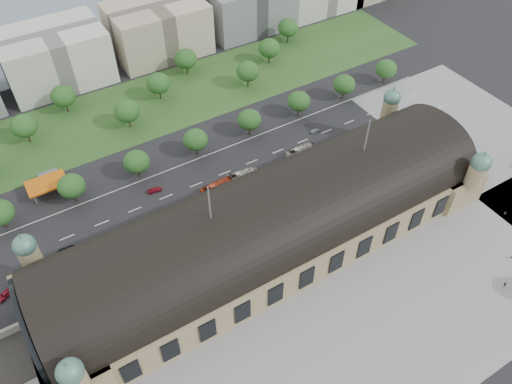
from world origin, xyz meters
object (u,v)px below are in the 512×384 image
bus_mid (242,175)px  pedestrian_2 (505,213)px  traffic_car_3 (155,190)px  bus_west (217,187)px  bus_east (300,151)px  parked_car_4 (119,256)px  petrol_station (49,180)px  parked_car_1 (4,295)px  parked_car_0 (80,269)px  traffic_car_2 (66,250)px  traffic_car_5 (315,131)px  pedestrian_4 (504,285)px  traffic_car_6 (355,133)px  parked_car_5 (182,222)px  pedestrian_1 (512,257)px  parked_car_2 (82,262)px  parked_car_3 (77,275)px  parked_car_6 (182,219)px

bus_mid → pedestrian_2: size_ratio=6.53×
traffic_car_3 → bus_west: (19.52, -11.46, 1.03)m
bus_east → parked_car_4: bearing=98.1°
petrol_station → parked_car_1: size_ratio=2.64×
parked_car_0 → traffic_car_2: bearing=155.2°
traffic_car_5 → pedestrian_4: pedestrian_4 is taller
petrol_station → traffic_car_3: size_ratio=2.67×
traffic_car_6 → pedestrian_4: 81.71m
parked_car_5 → pedestrian_1: bearing=13.2°
pedestrian_1 → pedestrian_4: bearing=147.4°
parked_car_2 → parked_car_5: parked_car_5 is taller
parked_car_3 → parked_car_5: size_ratio=0.72×
parked_car_1 → bus_east: (113.20, 7.00, 1.02)m
parked_car_0 → parked_car_2: 2.53m
traffic_car_6 → pedestrian_4: bearing=-12.0°
parked_car_5 → bus_mid: bearing=68.9°
pedestrian_1 → parked_car_2: bearing=88.0°
parked_car_1 → bus_west: (76.00, 6.31, 1.06)m
petrol_station → traffic_car_3: 38.88m
traffic_car_5 → pedestrian_4: size_ratio=2.19×
traffic_car_6 → pedestrian_1: pedestrian_1 is taller
traffic_car_5 → parked_car_2: parked_car_2 is taller
parked_car_1 → parked_car_2: 23.89m
bus_east → parked_car_2: bearing=94.6°
parked_car_1 → pedestrian_1: (142.23, -69.93, 0.16)m
traffic_car_2 → bus_mid: size_ratio=0.46×
bus_east → pedestrian_4: 84.85m
bus_mid → pedestrian_2: bearing=-127.2°
traffic_car_3 → traffic_car_5: size_ratio=1.27×
petrol_station → parked_car_5: (33.37, -41.82, -2.17)m
parked_car_1 → parked_car_6: (58.84, 0.00, 0.09)m
traffic_car_6 → parked_car_0: (-117.01, -7.61, -0.00)m
bus_mid → pedestrian_1: bus_mid is taller
pedestrian_2 → parked_car_4: bearing=43.0°
parked_car_6 → pedestrian_4: size_ratio=3.03×
pedestrian_4 → parked_car_3: bearing=-72.1°
bus_west → petrol_station: bearing=52.6°
traffic_car_5 → bus_west: (-50.44, -8.82, 1.12)m
traffic_car_6 → parked_car_1: (-139.65, -5.42, 0.10)m
parked_car_3 → bus_west: 56.05m
petrol_station → parked_car_6: size_ratio=2.45×
parked_car_3 → parked_car_6: size_ratio=0.70×
traffic_car_2 → parked_car_4: size_ratio=1.24×
traffic_car_5 → bus_mid: 40.20m
pedestrian_4 → traffic_car_5: bearing=-125.9°
pedestrian_2 → bus_west: bearing=28.3°
parked_car_2 → pedestrian_2: (131.85, -56.17, 0.14)m
parked_car_0 → parked_car_3: size_ratio=0.96×
parked_car_5 → parked_car_1: bearing=-129.1°
traffic_car_6 → bus_west: 63.67m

